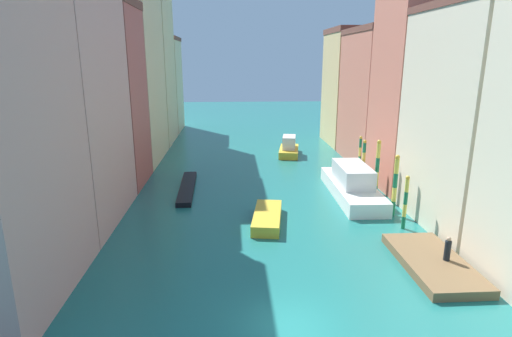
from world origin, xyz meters
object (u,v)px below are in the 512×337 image
(waterfront_dock, at_px, (433,263))
(motorboat_0, at_px, (267,218))
(gondola_black, at_px, (187,188))
(motorboat_1, at_px, (289,148))
(mooring_pole_4, at_px, (360,159))
(person_on_dock, at_px, (448,249))
(mooring_pole_3, at_px, (363,164))
(mooring_pole_2, at_px, (377,170))
(vaporetto_white, at_px, (352,184))
(mooring_pole_0, at_px, (405,202))
(mooring_pole_1, at_px, (395,185))

(waterfront_dock, height_order, motorboat_0, motorboat_0)
(gondola_black, relative_size, motorboat_1, 1.62)
(mooring_pole_4, height_order, motorboat_0, mooring_pole_4)
(person_on_dock, height_order, mooring_pole_3, mooring_pole_3)
(person_on_dock, height_order, mooring_pole_2, mooring_pole_2)
(waterfront_dock, distance_m, mooring_pole_4, 17.57)
(waterfront_dock, relative_size, mooring_pole_2, 1.38)
(mooring_pole_2, xyz_separation_m, motorboat_0, (-9.85, -4.72, -2.29))
(person_on_dock, bearing_deg, gondola_black, 136.22)
(vaporetto_white, bearing_deg, waterfront_dock, -85.09)
(mooring_pole_0, distance_m, vaporetto_white, 7.62)
(mooring_pole_0, bearing_deg, motorboat_1, 101.98)
(mooring_pole_0, height_order, motorboat_1, mooring_pole_0)
(mooring_pole_3, height_order, mooring_pole_4, mooring_pole_3)
(person_on_dock, relative_size, gondola_black, 0.15)
(waterfront_dock, xyz_separation_m, gondola_black, (-15.96, 15.69, -0.05))
(gondola_black, height_order, motorboat_0, motorboat_0)
(person_on_dock, height_order, mooring_pole_4, mooring_pole_4)
(motorboat_0, bearing_deg, vaporetto_white, 35.35)
(gondola_black, bearing_deg, person_on_dock, -43.78)
(person_on_dock, relative_size, mooring_pole_0, 0.37)
(mooring_pole_4, bearing_deg, mooring_pole_2, -91.62)
(waterfront_dock, bearing_deg, vaporetto_white, 94.91)
(mooring_pole_4, xyz_separation_m, gondola_black, (-16.80, -1.74, -2.12))
(motorboat_0, bearing_deg, waterfront_dock, -38.57)
(mooring_pole_1, height_order, mooring_pole_2, mooring_pole_2)
(mooring_pole_2, bearing_deg, gondola_black, 167.62)
(gondola_black, bearing_deg, mooring_pole_1, -23.66)
(mooring_pole_2, height_order, mooring_pole_3, mooring_pole_2)
(mooring_pole_0, xyz_separation_m, motorboat_1, (-5.05, 23.80, -1.12))
(mooring_pole_3, bearing_deg, mooring_pole_2, -84.56)
(mooring_pole_2, height_order, gondola_black, mooring_pole_2)
(mooring_pole_0, bearing_deg, mooring_pole_2, 88.87)
(waterfront_dock, distance_m, gondola_black, 22.38)
(waterfront_dock, xyz_separation_m, vaporetto_white, (-1.12, 13.02, 0.82))
(mooring_pole_2, bearing_deg, motorboat_1, 106.55)
(mooring_pole_3, bearing_deg, gondola_black, 177.27)
(mooring_pole_3, distance_m, mooring_pole_4, 2.56)
(mooring_pole_4, bearing_deg, waterfront_dock, -92.74)
(waterfront_dock, distance_m, mooring_pole_3, 15.07)
(mooring_pole_0, height_order, mooring_pole_1, mooring_pole_1)
(mooring_pole_2, height_order, vaporetto_white, mooring_pole_2)
(mooring_pole_2, height_order, motorboat_1, mooring_pole_2)
(waterfront_dock, relative_size, vaporetto_white, 0.65)
(mooring_pole_4, distance_m, vaporetto_white, 4.98)
(mooring_pole_2, bearing_deg, mooring_pole_1, -87.86)
(person_on_dock, relative_size, vaporetto_white, 0.13)
(mooring_pole_1, relative_size, motorboat_0, 0.81)
(vaporetto_white, bearing_deg, mooring_pole_1, -67.52)
(waterfront_dock, xyz_separation_m, mooring_pole_0, (0.56, 5.65, 1.77))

